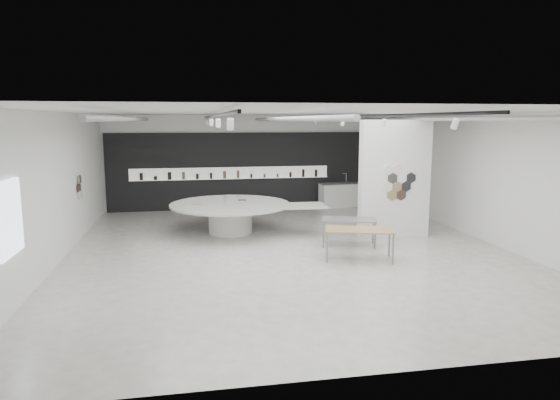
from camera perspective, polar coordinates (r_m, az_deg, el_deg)
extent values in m
cube|color=beige|center=(14.00, 1.02, -5.76)|extent=(12.00, 14.00, 0.01)
cube|color=silver|center=(13.54, 1.06, 10.03)|extent=(12.00, 14.00, 0.01)
cube|color=white|center=(20.51, -2.86, 4.37)|extent=(12.00, 0.01, 3.80)
cube|color=white|center=(7.02, 12.52, -4.99)|extent=(12.00, 0.01, 3.80)
cube|color=white|center=(15.95, 22.71, 2.33)|extent=(0.01, 14.00, 3.80)
cube|color=white|center=(13.77, -24.26, 1.27)|extent=(0.01, 14.00, 3.80)
cylinder|color=#939396|center=(13.84, -16.89, 8.86)|extent=(0.12, 12.00, 0.12)
cylinder|color=#939396|center=(14.02, 0.65, 9.24)|extent=(0.12, 12.00, 0.12)
cylinder|color=#939396|center=(15.39, 16.37, 8.86)|extent=(0.12, 12.00, 0.12)
cube|color=black|center=(13.28, -7.54, 9.52)|extent=(0.05, 13.00, 0.06)
cylinder|color=white|center=(8.29, -5.70, 8.62)|extent=(0.11, 0.18, 0.21)
cylinder|color=white|center=(11.58, -7.08, 8.71)|extent=(0.11, 0.18, 0.21)
cylinder|color=white|center=(14.88, -7.85, 8.76)|extent=(0.11, 0.18, 0.21)
cylinder|color=white|center=(18.18, -8.34, 8.79)|extent=(0.11, 0.18, 0.21)
cube|color=black|center=(14.07, 9.18, 9.45)|extent=(0.05, 13.00, 0.06)
cylinder|color=white|center=(9.50, 19.37, 8.21)|extent=(0.11, 0.18, 0.21)
cylinder|color=white|center=(12.48, 11.80, 8.61)|extent=(0.11, 0.18, 0.21)
cylinder|color=white|center=(15.59, 7.18, 8.79)|extent=(0.11, 0.18, 0.21)
cylinder|color=white|center=(18.76, 4.11, 8.87)|extent=(0.11, 0.18, 0.21)
cube|color=white|center=(10.45, -28.49, -1.84)|extent=(0.05, 1.20, 1.40)
cylinder|color=white|center=(16.25, -21.96, 0.53)|extent=(0.03, 0.28, 0.28)
cylinder|color=white|center=(16.51, -21.78, 0.66)|extent=(0.03, 0.28, 0.28)
cylinder|color=black|center=(16.35, -21.91, 1.39)|extent=(0.03, 0.28, 0.28)
cylinder|color=#442C22|center=(16.10, -22.09, 1.27)|extent=(0.03, 0.28, 0.28)
cylinder|color=#877852|center=(16.20, -22.05, 2.14)|extent=(0.03, 0.28, 0.28)
cylinder|color=black|center=(16.45, -21.87, 2.25)|extent=(0.03, 0.28, 0.28)
cube|color=black|center=(20.48, -2.83, 3.38)|extent=(11.80, 0.10, 3.10)
cube|color=white|center=(20.31, -5.60, 3.10)|extent=(8.00, 0.06, 0.46)
cube|color=white|center=(20.28, -5.58, 2.45)|extent=(8.00, 0.18, 0.02)
cylinder|color=black|center=(20.27, -15.58, 2.60)|extent=(0.13, 0.13, 0.29)
cylinder|color=black|center=(20.24, -14.04, 2.46)|extent=(0.13, 0.13, 0.15)
cylinder|color=black|center=(20.20, -12.51, 2.71)|extent=(0.14, 0.14, 0.30)
cylinder|color=brown|center=(20.19, -10.97, 2.75)|extent=(0.12, 0.12, 0.29)
cylinder|color=black|center=(20.20, -9.42, 2.68)|extent=(0.12, 0.12, 0.21)
cylinder|color=black|center=(20.21, -7.89, 2.77)|extent=(0.10, 0.10, 0.25)
cylinder|color=brown|center=(20.24, -6.35, 2.88)|extent=(0.12, 0.12, 0.30)
cylinder|color=brown|center=(20.28, -4.82, 2.94)|extent=(0.10, 0.10, 0.31)
cylinder|color=black|center=(20.35, -3.29, 2.78)|extent=(0.09, 0.09, 0.17)
cylinder|color=brown|center=(20.43, -1.78, 2.79)|extent=(0.10, 0.10, 0.16)
cylinder|color=brown|center=(20.51, -0.28, 2.82)|extent=(0.09, 0.09, 0.15)
cylinder|color=black|center=(20.61, 1.21, 2.92)|extent=(0.09, 0.09, 0.21)
cylinder|color=black|center=(20.72, 2.68, 3.09)|extent=(0.11, 0.11, 0.31)
cylinder|color=black|center=(20.85, 4.13, 3.09)|extent=(0.11, 0.11, 0.29)
cube|color=white|center=(15.65, 12.97, 2.31)|extent=(2.20, 0.35, 3.60)
cylinder|color=#877852|center=(15.50, 13.22, 1.50)|extent=(0.34, 0.03, 0.34)
cylinder|color=black|center=(15.62, 14.22, 1.52)|extent=(0.34, 0.03, 0.34)
cylinder|color=white|center=(15.39, 12.20, 1.48)|extent=(0.34, 0.03, 0.34)
cylinder|color=white|center=(15.53, 13.75, 2.45)|extent=(0.34, 0.03, 0.34)
cylinder|color=black|center=(15.41, 12.74, 2.44)|extent=(0.34, 0.03, 0.34)
cylinder|color=#442C22|center=(15.60, 13.68, 0.57)|extent=(0.34, 0.03, 0.34)
cylinder|color=#877852|center=(15.48, 12.68, 0.54)|extent=(0.34, 0.03, 0.34)
cylinder|color=black|center=(15.65, 14.75, 2.46)|extent=(0.34, 0.03, 0.34)
cylinder|color=white|center=(15.44, 13.29, 3.40)|extent=(0.34, 0.03, 0.34)
cylinder|color=white|center=(15.33, 12.27, 3.39)|extent=(0.34, 0.03, 0.34)
cylinder|color=white|center=(16.05, -5.70, -2.21)|extent=(1.46, 1.46, 0.90)
cylinder|color=#B8B8AE|center=(15.97, -5.73, -0.51)|extent=(4.04, 4.04, 0.06)
cube|color=#B8B8AE|center=(15.63, 2.12, -0.66)|extent=(1.76, 1.16, 0.06)
cube|color=#877852|center=(15.97, -9.54, -0.44)|extent=(0.28, 0.21, 0.01)
cube|color=#442C22|center=(16.60, -4.32, 0.02)|extent=(0.28, 0.21, 0.01)
cube|color=#987E4E|center=(13.04, 9.06, -3.37)|extent=(1.90, 1.30, 0.03)
cube|color=slate|center=(12.73, 5.42, -5.48)|extent=(0.05, 0.05, 0.78)
cube|color=slate|center=(13.49, 5.42, -4.65)|extent=(0.05, 0.05, 0.78)
cube|color=slate|center=(12.84, 12.80, -5.54)|extent=(0.05, 0.05, 0.78)
cube|color=slate|center=(13.59, 12.38, -4.72)|extent=(0.05, 0.05, 0.78)
cube|color=slate|center=(14.46, 7.90, -2.22)|extent=(1.68, 1.16, 0.03)
cube|color=slate|center=(14.20, 5.01, -3.99)|extent=(0.05, 0.05, 0.75)
cube|color=slate|center=(14.86, 5.05, -3.41)|extent=(0.05, 0.05, 0.75)
cube|color=slate|center=(14.26, 10.82, -4.07)|extent=(0.05, 0.05, 0.75)
cube|color=slate|center=(14.92, 10.60, -3.48)|extent=(0.05, 0.05, 0.75)
cube|color=white|center=(20.99, 6.92, 0.53)|extent=(1.79, 0.86, 0.97)
cube|color=slate|center=(20.92, 6.94, 1.89)|extent=(1.84, 0.91, 0.03)
cylinder|color=silver|center=(21.18, 7.57, 2.54)|extent=(0.03, 0.03, 0.39)
cylinder|color=silver|center=(21.12, 7.37, 3.02)|extent=(0.17, 0.05, 0.03)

